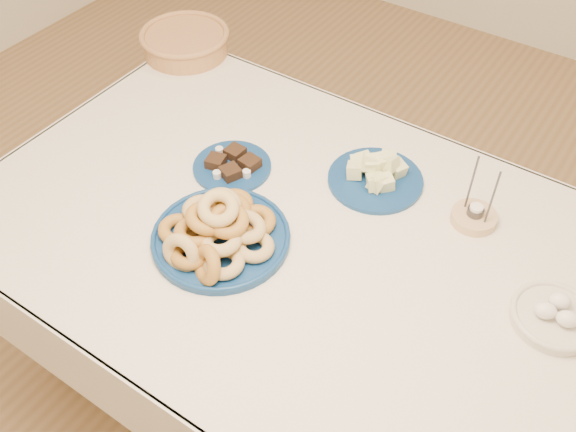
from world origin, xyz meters
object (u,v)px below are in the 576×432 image
object	(u,v)px
donut_platter	(218,232)
candle_holder	(474,216)
wicker_basket	(185,41)
brownie_plate	(232,165)
dining_table	(299,259)
melon_plate	(375,175)
egg_bowl	(554,316)

from	to	relation	value
donut_platter	candle_holder	distance (m)	0.65
wicker_basket	candle_holder	size ratio (longest dim) A/B	1.83
candle_holder	brownie_plate	bearing A→B (deg)	-163.68
dining_table	brownie_plate	bearing A→B (deg)	161.60
donut_platter	melon_plate	distance (m)	0.46
brownie_plate	egg_bowl	size ratio (longest dim) A/B	0.94
donut_platter	egg_bowl	bearing A→B (deg)	17.03
melon_plate	wicker_basket	world-z (taller)	melon_plate
dining_table	wicker_basket	xyz separation A→B (m)	(-0.78, 0.48, 0.15)
melon_plate	wicker_basket	bearing A→B (deg)	166.14
dining_table	candle_holder	bearing A→B (deg)	38.81
donut_platter	brownie_plate	world-z (taller)	donut_platter
candle_holder	donut_platter	bearing A→B (deg)	-139.26
brownie_plate	wicker_basket	size ratio (longest dim) A/B	0.65
brownie_plate	melon_plate	bearing A→B (deg)	26.35
donut_platter	brownie_plate	size ratio (longest dim) A/B	1.60
dining_table	candle_holder	size ratio (longest dim) A/B	8.82
donut_platter	melon_plate	size ratio (longest dim) A/B	1.08
donut_platter	wicker_basket	bearing A→B (deg)	135.65
melon_plate	candle_holder	distance (m)	0.28
brownie_plate	wicker_basket	bearing A→B (deg)	142.11
candle_holder	egg_bowl	bearing A→B (deg)	-35.46
melon_plate	donut_platter	bearing A→B (deg)	-117.10
dining_table	wicker_basket	distance (m)	0.93
candle_holder	melon_plate	bearing A→B (deg)	-177.88
egg_bowl	melon_plate	bearing A→B (deg)	161.78
donut_platter	candle_holder	world-z (taller)	candle_holder
donut_platter	egg_bowl	world-z (taller)	donut_platter
dining_table	melon_plate	world-z (taller)	melon_plate
wicker_basket	egg_bowl	distance (m)	1.45
brownie_plate	egg_bowl	distance (m)	0.90
egg_bowl	dining_table	bearing A→B (deg)	-171.72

